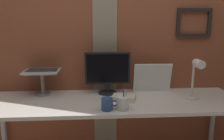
{
  "coord_description": "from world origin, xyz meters",
  "views": [
    {
      "loc": [
        -0.13,
        -1.76,
        1.45
      ],
      "look_at": [
        -0.01,
        0.21,
        1.02
      ],
      "focal_mm": 36.18,
      "sensor_mm": 36.0,
      "label": 1
    }
  ],
  "objects_px": {
    "monitor": "(108,70)",
    "pen_cup": "(123,103)",
    "whiteboard_panel": "(152,78)",
    "laptop": "(43,65)",
    "coffee_mug": "(107,104)",
    "desk_lamp": "(196,75)"
  },
  "relations": [
    {
      "from": "whiteboard_panel",
      "to": "pen_cup",
      "type": "relative_size",
      "value": 2.09
    },
    {
      "from": "monitor",
      "to": "whiteboard_panel",
      "type": "height_order",
      "value": "monitor"
    },
    {
      "from": "whiteboard_panel",
      "to": "monitor",
      "type": "bearing_deg",
      "value": -175.9
    },
    {
      "from": "whiteboard_panel",
      "to": "pen_cup",
      "type": "height_order",
      "value": "whiteboard_panel"
    },
    {
      "from": "monitor",
      "to": "laptop",
      "type": "height_order",
      "value": "laptop"
    },
    {
      "from": "monitor",
      "to": "pen_cup",
      "type": "bearing_deg",
      "value": -76.56
    },
    {
      "from": "laptop",
      "to": "coffee_mug",
      "type": "bearing_deg",
      "value": -39.62
    },
    {
      "from": "pen_cup",
      "to": "coffee_mug",
      "type": "distance_m",
      "value": 0.12
    },
    {
      "from": "monitor",
      "to": "desk_lamp",
      "type": "relative_size",
      "value": 1.16
    },
    {
      "from": "whiteboard_panel",
      "to": "desk_lamp",
      "type": "relative_size",
      "value": 1.0
    },
    {
      "from": "coffee_mug",
      "to": "desk_lamp",
      "type": "bearing_deg",
      "value": 12.17
    },
    {
      "from": "monitor",
      "to": "laptop",
      "type": "xyz_separation_m",
      "value": [
        -0.61,
        0.07,
        0.05
      ]
    },
    {
      "from": "desk_lamp",
      "to": "coffee_mug",
      "type": "height_order",
      "value": "desk_lamp"
    },
    {
      "from": "monitor",
      "to": "whiteboard_panel",
      "type": "bearing_deg",
      "value": 4.1
    },
    {
      "from": "desk_lamp",
      "to": "coffee_mug",
      "type": "xyz_separation_m",
      "value": [
        -0.77,
        -0.17,
        -0.18
      ]
    },
    {
      "from": "laptop",
      "to": "pen_cup",
      "type": "bearing_deg",
      "value": -34.48
    },
    {
      "from": "whiteboard_panel",
      "to": "laptop",
      "type": "bearing_deg",
      "value": 177.81
    },
    {
      "from": "monitor",
      "to": "laptop",
      "type": "relative_size",
      "value": 1.34
    },
    {
      "from": "whiteboard_panel",
      "to": "pen_cup",
      "type": "xyz_separation_m",
      "value": [
        -0.34,
        -0.45,
        -0.09
      ]
    },
    {
      "from": "laptop",
      "to": "pen_cup",
      "type": "xyz_separation_m",
      "value": [
        0.71,
        -0.49,
        -0.22
      ]
    },
    {
      "from": "whiteboard_panel",
      "to": "coffee_mug",
      "type": "height_order",
      "value": "whiteboard_panel"
    },
    {
      "from": "laptop",
      "to": "desk_lamp",
      "type": "xyz_separation_m",
      "value": [
        1.36,
        -0.32,
        -0.04
      ]
    }
  ]
}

